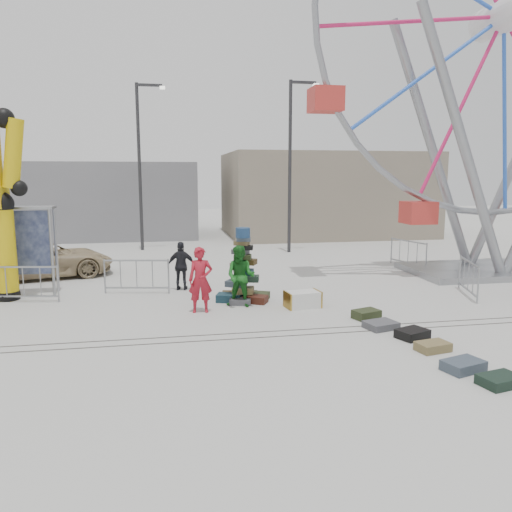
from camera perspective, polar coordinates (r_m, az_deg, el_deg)
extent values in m
plane|color=#9E9E99|center=(11.18, 5.27, -9.99)|extent=(90.00, 90.00, 0.00)
cube|color=#47443F|center=(11.72, 4.47, -9.04)|extent=(40.00, 0.04, 0.01)
cube|color=#47443F|center=(12.09, 3.98, -8.46)|extent=(40.00, 0.04, 0.01)
cube|color=gray|center=(31.76, 7.76, 7.01)|extent=(12.00, 8.00, 5.00)
cube|color=gray|center=(32.33, -16.06, 6.25)|extent=(10.00, 8.00, 4.40)
cylinder|color=#2D2D30|center=(23.89, 3.89, 9.98)|extent=(0.16, 0.16, 8.00)
cube|color=#2D2D30|center=(24.42, 5.44, 19.15)|extent=(1.20, 0.15, 0.12)
cube|color=silver|center=(24.57, 6.85, 18.82)|extent=(0.25, 0.25, 0.12)
cylinder|color=#2D2D30|center=(25.18, -13.17, 9.72)|extent=(0.16, 0.16, 8.00)
cube|color=#2D2D30|center=(25.51, -12.08, 18.56)|extent=(1.20, 0.15, 0.12)
cube|color=silver|center=(25.49, -10.66, 18.38)|extent=(0.25, 0.25, 0.12)
cube|color=#163543|center=(14.72, -3.11, -4.78)|extent=(0.82, 0.68, 0.23)
cube|color=#431B11|center=(14.56, -0.06, -4.96)|extent=(0.80, 0.72, 0.21)
cube|color=#3E2E14|center=(15.14, -2.71, -4.45)|extent=(0.68, 0.52, 0.19)
cube|color=#2C351A|center=(14.98, 0.26, -4.55)|extent=(0.76, 0.67, 0.21)
cube|color=#4E4F55|center=(14.39, -1.82, -5.20)|extent=(0.67, 0.52, 0.18)
cube|color=black|center=(15.22, -1.10, -4.36)|extent=(0.70, 0.62, 0.19)
cube|color=olive|center=(14.71, -1.49, -3.93)|extent=(0.71, 0.58, 0.19)
cube|color=#3E4B59|center=(14.74, -2.31, -3.16)|extent=(0.69, 0.63, 0.18)
cube|color=black|center=(14.58, -0.76, -2.59)|extent=(0.62, 0.49, 0.18)
cube|color=#163543|center=(14.72, -1.39, -1.80)|extent=(0.63, 0.54, 0.16)
cube|color=#431B11|center=(14.69, -2.03, -1.20)|extent=(0.55, 0.41, 0.16)
cube|color=#3E2E14|center=(14.56, -0.95, -0.66)|extent=(0.59, 0.53, 0.16)
cube|color=#2C351A|center=(14.47, -1.54, -0.11)|extent=(0.57, 0.45, 0.14)
cube|color=#4E4F55|center=(14.58, -1.79, 0.52)|extent=(0.56, 0.52, 0.14)
cube|color=black|center=(14.46, -1.23, 0.98)|extent=(0.50, 0.39, 0.12)
cube|color=olive|center=(14.51, -1.64, 1.50)|extent=(0.51, 0.44, 0.12)
cube|color=#3E4B59|center=(14.41, -1.43, 1.91)|extent=(0.45, 0.34, 0.11)
cylinder|color=navy|center=(14.42, -1.51, 2.69)|extent=(0.42, 0.42, 0.28)
sphere|color=black|center=(16.64, -26.44, -4.04)|extent=(0.68, 0.68, 0.68)
cylinder|color=#DBB90B|center=(16.41, -26.76, 0.36)|extent=(0.62, 0.62, 2.85)
sphere|color=black|center=(16.28, -27.12, 5.33)|extent=(0.71, 0.71, 0.71)
sphere|color=black|center=(16.24, -26.86, 13.88)|extent=(0.57, 0.57, 0.57)
cylinder|color=#DBB90B|center=(16.11, -26.00, 10.47)|extent=(0.77, 0.53, 2.01)
sphere|color=black|center=(16.07, -25.45, 7.01)|extent=(0.46, 0.46, 0.46)
cube|color=gray|center=(20.82, 24.69, -1.47)|extent=(5.76, 3.49, 0.23)
cylinder|color=gray|center=(18.66, 22.72, 11.32)|extent=(3.99, 0.38, 9.30)
cylinder|color=gray|center=(20.44, 19.56, 11.26)|extent=(3.99, 0.38, 9.30)
cylinder|color=white|center=(21.24, 26.47, 23.30)|extent=(1.17, 2.53, 1.15)
torus|color=gray|center=(21.24, 26.47, 23.30)|extent=(13.98, 0.35, 13.98)
cube|color=red|center=(20.61, 24.99, 2.92)|extent=(1.04, 1.04, 0.80)
cylinder|color=gray|center=(16.75, -22.09, 0.56)|extent=(0.09, 0.09, 2.70)
cube|color=#162250|center=(16.94, -25.11, 1.38)|extent=(1.71, 0.07, 1.98)
cube|color=silver|center=(14.10, 5.35, -4.96)|extent=(1.03, 0.68, 0.45)
cube|color=#2C351A|center=(13.30, 12.50, -6.52)|extent=(0.78, 0.64, 0.23)
cube|color=#4E4F55|center=(12.56, 14.08, -7.66)|extent=(0.86, 0.74, 0.17)
cube|color=black|center=(12.02, 17.43, -8.47)|extent=(0.83, 0.73, 0.21)
cube|color=olive|center=(11.33, 19.56, -9.73)|extent=(0.76, 0.57, 0.19)
cube|color=#3E4B59|center=(10.45, 22.60, -11.48)|extent=(0.88, 0.69, 0.20)
cube|color=black|center=(10.04, 26.13, -12.65)|extent=(0.82, 0.63, 0.18)
imported|color=maroon|center=(13.50, -6.36, -2.73)|extent=(0.68, 0.47, 1.78)
imported|color=#175C1A|center=(13.98, -1.77, -2.34)|extent=(1.05, 0.96, 1.74)
imported|color=black|center=(16.22, -8.50, -1.13)|extent=(0.98, 0.56, 1.57)
imported|color=tan|center=(19.65, -22.89, -0.37)|extent=(5.06, 3.29, 1.29)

